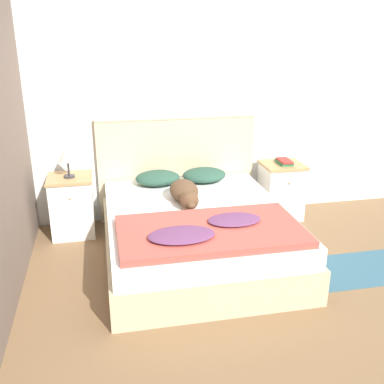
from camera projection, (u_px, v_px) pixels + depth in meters
ground_plane at (227, 322)px, 3.34m from camera, size 16.00×16.00×0.00m
wall_back at (176, 105)px, 4.86m from camera, size 9.00×0.06×2.55m
wall_side_left at (2, 133)px, 3.56m from camera, size 0.06×3.10×2.55m
bed at (196, 234)px, 4.20m from camera, size 1.67×2.00×0.49m
headboard at (177, 166)px, 5.02m from camera, size 1.75×0.06×1.17m
nightstand_left at (72, 205)px, 4.68m from camera, size 0.45×0.45×0.63m
nightstand_right at (281, 190)px, 5.11m from camera, size 0.45×0.45×0.63m
pillow_left at (158, 178)px, 4.75m from camera, size 0.47×0.36×0.15m
pillow_right at (204, 175)px, 4.85m from camera, size 0.47×0.36×0.15m
quilt at (209, 231)px, 3.60m from camera, size 1.49×0.83×0.10m
dog at (185, 193)px, 4.28m from camera, size 0.27×0.65×0.19m
book_stack at (284, 162)px, 4.98m from camera, size 0.15×0.24×0.05m
table_lamp at (67, 155)px, 4.47m from camera, size 0.17×0.17×0.33m
rug at (363, 269)px, 4.08m from camera, size 1.02×0.60×0.00m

